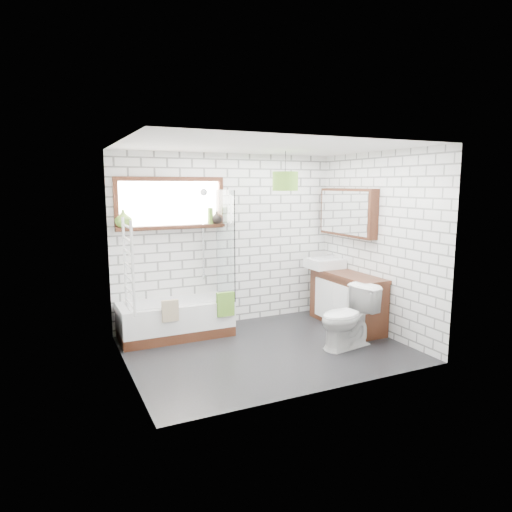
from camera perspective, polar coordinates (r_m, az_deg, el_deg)
name	(u,v)px	position (r m, az deg, el deg)	size (l,w,h in m)	color
floor	(267,349)	(5.88, 1.38, -11.60)	(3.40, 2.60, 0.01)	black
ceiling	(268,146)	(5.52, 1.48, 13.59)	(3.40, 2.60, 0.01)	white
wall_back	(228,240)	(6.75, -3.53, 2.05)	(3.40, 0.01, 2.50)	white
wall_front	(328,269)	(4.45, 8.96, -1.62)	(3.40, 0.01, 2.50)	white
wall_left	(124,261)	(5.05, -16.16, -0.62)	(0.01, 2.60, 2.50)	white
wall_right	(378,244)	(6.50, 15.00, 1.50)	(0.01, 2.60, 2.50)	white
window	(171,203)	(6.40, -10.57, 6.48)	(1.52, 0.16, 0.68)	#34180E
towel_radiator	(129,265)	(5.06, -15.64, -1.14)	(0.06, 0.52, 1.00)	white
mirror_cabinet	(348,212)	(6.88, 11.37, 5.37)	(0.16, 1.20, 0.70)	#34180E
shower_riser	(203,234)	(6.56, -6.65, 2.69)	(0.02, 0.02, 1.30)	silver
bathtub	(176,319)	(6.36, -10.01, -7.78)	(1.50, 0.66, 0.49)	white
shower_screen	(225,244)	(6.37, -3.91, 1.51)	(0.02, 0.72, 1.50)	white
towel_green	(225,304)	(6.17, -3.85, -6.03)	(0.24, 0.07, 0.33)	#518126
towel_beige	(170,311)	(5.95, -10.69, -6.74)	(0.21, 0.05, 0.28)	tan
vanity	(347,300)	(6.80, 11.26, -5.40)	(0.44, 1.37, 0.79)	#34180E
basin	(325,263)	(7.07, 8.59, -0.91)	(0.51, 0.44, 0.15)	white
tap	(334,259)	(7.15, 9.67, -0.42)	(0.03, 0.03, 0.15)	silver
toilet	(348,317)	(5.93, 11.39, -7.51)	(0.78, 0.44, 0.79)	white
vase_olive	(123,220)	(6.25, -16.24, 4.36)	(0.22, 0.22, 0.23)	#588629
vase_dark	(217,219)	(6.57, -4.94, 4.63)	(0.17, 0.17, 0.17)	black
bottle	(210,217)	(6.54, -5.72, 4.84)	(0.07, 0.07, 0.23)	#588629
pendant	(285,181)	(6.24, 3.67, 9.31)	(0.35, 0.35, 0.25)	#518126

